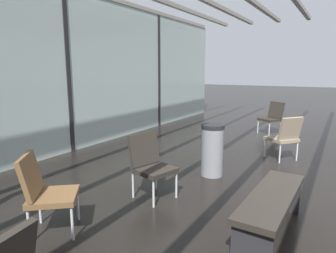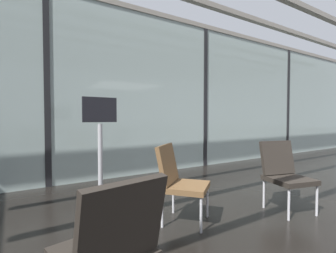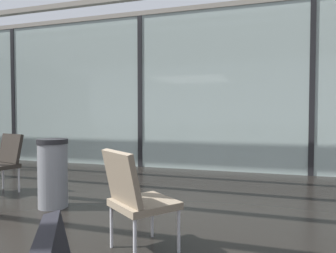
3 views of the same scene
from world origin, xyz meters
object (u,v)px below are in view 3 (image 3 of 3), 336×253
parked_airplane (221,95)px  trash_bin (53,173)px  lounge_chair_2 (135,194)px  lounge_chair_1 (3,159)px

parked_airplane → trash_bin: bearing=-96.7°
lounge_chair_2 → trash_bin: bearing=7.1°
trash_bin → lounge_chair_2: bearing=-30.4°
lounge_chair_1 → trash_bin: bearing=-4.3°
lounge_chair_2 → lounge_chair_1: bearing=11.9°
lounge_chair_1 → trash_bin: 1.28m
trash_bin → lounge_chair_1: bearing=161.1°
parked_airplane → lounge_chair_1: parked_airplane is taller
parked_airplane → lounge_chair_1: size_ratio=13.36×
parked_airplane → lounge_chair_2: parked_airplane is taller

